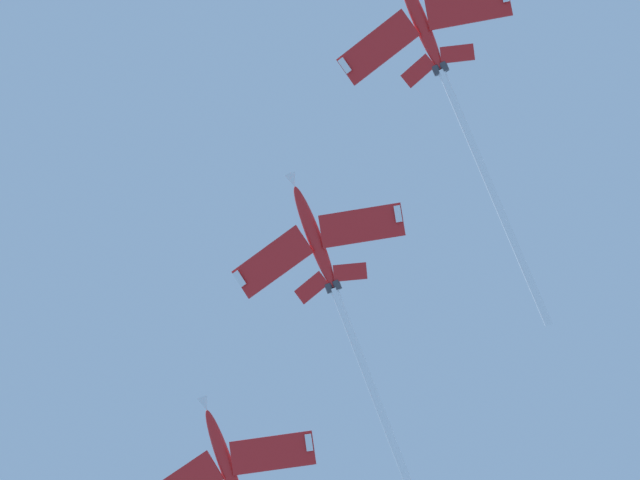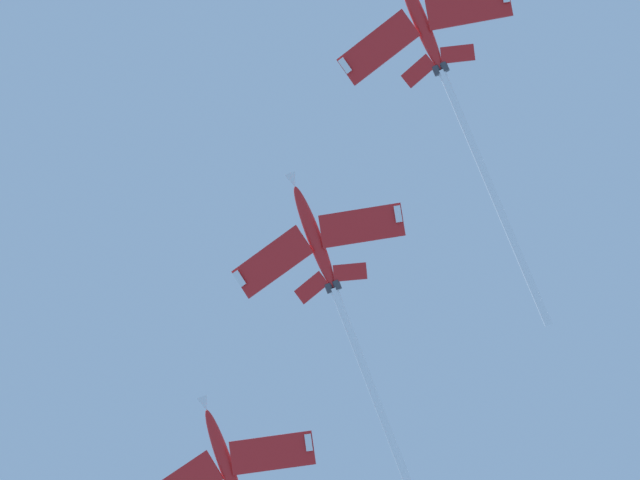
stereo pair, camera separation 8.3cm
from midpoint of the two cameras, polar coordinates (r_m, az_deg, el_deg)
name	(u,v)px [view 1 (the left image)]	position (r m, az deg, el deg)	size (l,w,h in m)	color
jet_lead	(442,73)	(136.53, 5.58, 7.57)	(19.68, 37.45, 21.66)	red
jet_second	(332,284)	(135.48, 0.57, -1.99)	(19.63, 33.53, 19.00)	red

